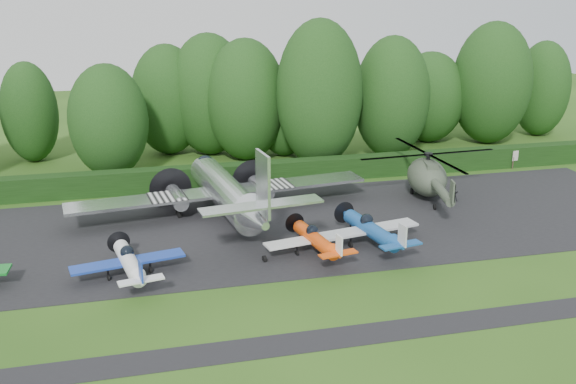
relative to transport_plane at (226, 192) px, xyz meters
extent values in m
plane|color=#234814|center=(-0.48, -12.77, -2.13)|extent=(160.00, 160.00, 0.00)
cube|color=black|center=(-0.48, -2.77, -2.12)|extent=(70.00, 18.00, 0.01)
cube|color=black|center=(-0.48, -18.77, -2.12)|extent=(70.00, 2.00, 0.00)
cube|color=black|center=(-0.48, 8.23, -2.13)|extent=(90.00, 1.60, 2.00)
cylinder|color=silver|center=(0.00, 0.36, -0.07)|extent=(2.49, 12.97, 2.49)
cone|color=silver|center=(0.00, 7.63, -0.07)|extent=(2.49, 1.62, 2.49)
cone|color=silver|center=(0.00, -7.42, 0.47)|extent=(2.49, 3.24, 2.49)
sphere|color=black|center=(0.00, 6.59, 0.47)|extent=(1.62, 1.62, 1.62)
cube|color=silver|center=(0.00, 1.44, -0.40)|extent=(23.78, 2.59, 0.24)
cube|color=white|center=(-4.32, 1.44, -0.27)|extent=(2.81, 2.70, 0.05)
cube|color=white|center=(4.32, 1.44, -0.27)|extent=(2.81, 2.70, 0.05)
cylinder|color=silver|center=(-3.46, 2.09, -0.67)|extent=(1.19, 3.46, 1.19)
cylinder|color=silver|center=(3.46, 2.09, -0.67)|extent=(1.19, 3.46, 1.19)
cylinder|color=black|center=(-3.46, 4.53, -0.67)|extent=(3.46, 0.03, 3.46)
cylinder|color=black|center=(3.46, 4.53, -0.67)|extent=(3.46, 0.03, 3.46)
cube|color=silver|center=(0.00, -8.28, 1.66)|extent=(8.11, 1.51, 0.15)
cube|color=silver|center=(0.00, -8.61, 3.17)|extent=(0.19, 2.38, 4.11)
cylinder|color=black|center=(-3.46, 1.66, -1.85)|extent=(0.27, 0.97, 0.97)
cylinder|color=black|center=(3.46, 1.66, -1.85)|extent=(0.27, 0.97, 0.97)
cylinder|color=black|center=(0.00, -8.72, -1.93)|extent=(0.19, 0.48, 0.48)
cylinder|color=white|center=(-7.31, -9.15, -1.03)|extent=(0.96, 5.48, 0.96)
sphere|color=black|center=(-7.31, -8.56, -0.58)|extent=(0.84, 0.84, 0.84)
cube|color=#1A39A1|center=(-7.31, -8.66, -1.18)|extent=(6.97, 1.30, 0.14)
cube|color=white|center=(-7.31, -12.44, -0.78)|extent=(2.59, 0.70, 0.10)
cube|color=#1A39A1|center=(-7.31, -12.54, -0.13)|extent=(0.10, 0.80, 1.30)
cylinder|color=black|center=(-7.31, -5.62, -1.03)|extent=(1.49, 0.02, 1.49)
cylinder|color=black|center=(-8.60, -8.86, -1.95)|extent=(0.14, 0.44, 0.44)
cylinder|color=black|center=(-6.01, -8.86, -1.95)|extent=(0.14, 0.44, 0.44)
cylinder|color=black|center=(-7.31, -6.56, -1.97)|extent=(0.12, 0.40, 0.40)
cylinder|color=#EF4C0E|center=(4.81, -8.20, -1.07)|extent=(0.92, 5.30, 0.92)
sphere|color=black|center=(4.81, -7.63, -0.63)|extent=(0.81, 0.81, 0.81)
cube|color=white|center=(4.81, -7.72, -1.21)|extent=(6.74, 1.25, 0.13)
cube|color=#EF4C0E|center=(4.81, -11.38, -0.83)|extent=(2.50, 0.67, 0.10)
cube|color=white|center=(4.81, -11.48, -0.20)|extent=(0.10, 0.77, 1.25)
cylinder|color=black|center=(4.81, -4.78, -1.07)|extent=(1.44, 0.02, 1.44)
cylinder|color=black|center=(3.56, -7.91, -1.95)|extent=(0.13, 0.42, 0.42)
cylinder|color=black|center=(6.06, -7.91, -1.95)|extent=(0.13, 0.42, 0.42)
cylinder|color=black|center=(4.81, -5.70, -1.97)|extent=(0.12, 0.39, 0.39)
cylinder|color=#174A8E|center=(8.90, -7.77, -0.92)|extent=(1.05, 6.01, 1.05)
sphere|color=black|center=(8.90, -7.12, -0.43)|extent=(0.92, 0.92, 0.92)
cube|color=silver|center=(8.90, -7.23, -1.09)|extent=(7.65, 1.42, 0.15)
cube|color=#174A8E|center=(8.90, -11.38, -0.65)|extent=(2.84, 0.76, 0.11)
cube|color=silver|center=(8.90, -11.49, 0.06)|extent=(0.11, 0.87, 1.42)
cylinder|color=black|center=(8.90, -3.90, -0.92)|extent=(1.64, 0.02, 1.64)
cylinder|color=black|center=(7.48, -7.45, -1.93)|extent=(0.15, 0.48, 0.48)
cylinder|color=black|center=(10.32, -7.45, -1.93)|extent=(0.15, 0.48, 0.48)
cylinder|color=black|center=(8.90, -4.93, -1.95)|extent=(0.13, 0.44, 0.44)
ellipsoid|color=#3A4636|center=(17.17, 1.15, -0.31)|extent=(3.14, 5.76, 3.01)
cylinder|color=#3A4636|center=(17.17, -3.38, -0.01)|extent=(0.70, 6.04, 0.70)
cube|color=#3A4636|center=(17.17, -6.50, 0.89)|extent=(0.12, 0.91, 1.61)
cylinder|color=black|center=(17.17, 1.15, 1.20)|extent=(0.30, 0.30, 0.81)
cylinder|color=black|center=(17.17, 1.15, 1.65)|extent=(0.70, 0.70, 0.25)
cylinder|color=black|center=(17.17, 1.15, 1.65)|extent=(12.08, 12.08, 0.06)
cube|color=#3A4636|center=(17.17, 0.35, 0.84)|extent=(0.91, 2.01, 0.70)
ellipsoid|color=black|center=(17.17, 2.76, -0.21)|extent=(1.91, 1.91, 1.72)
cylinder|color=black|center=(16.16, 1.96, -1.82)|extent=(0.18, 0.56, 0.56)
cylinder|color=black|center=(18.17, 1.96, -1.82)|extent=(0.18, 0.56, 0.56)
cylinder|color=black|center=(17.17, -2.07, -1.87)|extent=(0.16, 0.48, 0.48)
cylinder|color=#3F3326|center=(29.16, 7.73, -1.54)|extent=(0.12, 0.12, 1.18)
cylinder|color=#3F3326|center=(32.11, 7.73, -1.54)|extent=(0.12, 0.12, 1.18)
cube|color=beige|center=(30.63, 7.73, -0.85)|extent=(3.15, 0.08, 0.98)
cylinder|color=black|center=(19.14, 14.32, -0.08)|extent=(0.70, 0.70, 4.08)
ellipsoid|color=#173B12|center=(19.14, 14.32, 4.11)|extent=(7.72, 7.72, 12.47)
cylinder|color=black|center=(40.11, 19.66, -0.31)|extent=(0.70, 0.70, 3.63)
ellipsoid|color=#173B12|center=(40.11, 19.66, 3.42)|extent=(6.43, 6.43, 11.10)
cylinder|color=black|center=(-8.81, 13.90, -0.40)|extent=(0.70, 0.70, 3.45)
ellipsoid|color=#173B12|center=(-8.81, 13.90, 3.14)|extent=(7.25, 7.25, 10.53)
cylinder|color=black|center=(8.66, 17.56, -0.71)|extent=(0.70, 0.70, 2.83)
ellipsoid|color=#173B12|center=(8.66, 17.56, 2.21)|extent=(5.85, 5.85, 8.66)
cylinder|color=black|center=(-16.64, 21.13, -0.47)|extent=(0.70, 0.70, 3.31)
ellipsoid|color=#173B12|center=(-16.64, 21.13, 2.93)|extent=(5.55, 5.55, 10.10)
cylinder|color=black|center=(26.01, 19.87, -0.46)|extent=(0.70, 0.70, 3.33)
ellipsoid|color=#173B12|center=(26.01, 19.87, 2.96)|extent=(8.04, 8.04, 10.17)
cylinder|color=black|center=(-3.00, 21.08, -0.24)|extent=(0.70, 0.70, 3.77)
ellipsoid|color=#173B12|center=(-3.00, 21.08, 3.63)|extent=(7.51, 7.51, 11.52)
cylinder|color=black|center=(4.55, 16.98, -0.12)|extent=(0.70, 0.70, 4.02)
ellipsoid|color=#173B12|center=(4.55, 16.98, 4.02)|extent=(8.18, 8.18, 12.28)
cylinder|color=black|center=(32.33, 17.69, 0.08)|extent=(0.70, 0.70, 4.41)
ellipsoid|color=#173B12|center=(32.33, 17.69, 4.62)|extent=(8.66, 8.66, 13.49)
cylinder|color=black|center=(1.24, 20.01, -0.06)|extent=(0.70, 0.70, 4.13)
ellipsoid|color=#173B12|center=(1.24, 20.01, 4.19)|extent=(8.27, 8.27, 12.63)
cylinder|color=black|center=(11.08, 12.99, 0.22)|extent=(0.70, 0.70, 4.68)
ellipsoid|color=#173B12|center=(11.08, 12.99, 5.03)|extent=(8.40, 8.40, 14.30)
camera|label=1|loc=(-6.21, -46.35, 15.30)|focal=40.00mm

